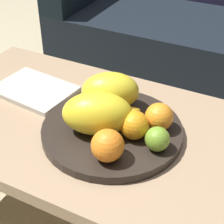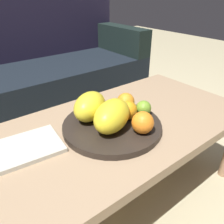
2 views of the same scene
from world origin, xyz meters
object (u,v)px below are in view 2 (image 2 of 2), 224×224
object	(u,v)px
couch	(36,77)
orange_left	(126,102)
magazine	(24,148)
coffee_table	(111,135)
orange_right	(128,110)
banana_bunch	(101,114)
melon_large_front	(112,116)
fruit_bowl	(112,126)
orange_front	(143,123)
apple_front	(144,108)
melon_smaller_beside	(90,106)

from	to	relation	value
couch	orange_left	xyz separation A→B (m)	(0.02, -1.03, 0.18)
magazine	coffee_table	bearing A→B (deg)	-4.67
orange_right	magazine	world-z (taller)	orange_right
coffee_table	banana_bunch	xyz separation A→B (m)	(-0.03, 0.03, 0.10)
melon_large_front	banana_bunch	distance (m)	0.09
fruit_bowl	orange_front	distance (m)	0.14
apple_front	banana_bunch	world-z (taller)	apple_front
orange_front	banana_bunch	xyz separation A→B (m)	(-0.07, 0.17, -0.01)
couch	orange_front	bearing A→B (deg)	-92.20
orange_right	magazine	size ratio (longest dim) A/B	0.31
fruit_bowl	banana_bunch	bearing A→B (deg)	112.83
fruit_bowl	apple_front	distance (m)	0.15
fruit_bowl	orange_right	world-z (taller)	orange_right
couch	apple_front	bearing A→B (deg)	-87.48
melon_large_front	orange_left	bearing A→B (deg)	31.07
coffee_table	fruit_bowl	bearing A→B (deg)	-117.73
melon_large_front	magazine	world-z (taller)	melon_large_front
orange_left	coffee_table	bearing A→B (deg)	-161.65
melon_large_front	orange_right	distance (m)	0.10
orange_front	banana_bunch	size ratio (longest dim) A/B	0.47
fruit_bowl	apple_front	bearing A→B (deg)	-11.70
melon_large_front	melon_smaller_beside	distance (m)	0.12
couch	melon_large_front	distance (m)	1.14
coffee_table	apple_front	bearing A→B (deg)	-18.70
fruit_bowl	orange_right	size ratio (longest dim) A/B	5.05
orange_left	banana_bunch	xyz separation A→B (m)	(-0.14, -0.01, -0.01)
coffee_table	couch	world-z (taller)	couch
orange_front	magazine	bearing A→B (deg)	152.12
apple_front	banana_bunch	size ratio (longest dim) A/B	0.36
coffee_table	fruit_bowl	world-z (taller)	fruit_bowl
couch	orange_front	size ratio (longest dim) A/B	20.53
fruit_bowl	apple_front	size ratio (longest dim) A/B	6.13
couch	fruit_bowl	bearing A→B (deg)	-95.01
melon_smaller_beside	orange_front	xyz separation A→B (m)	(0.10, -0.20, -0.02)
apple_front	orange_front	bearing A→B (deg)	-136.79
couch	orange_right	size ratio (longest dim) A/B	21.89
melon_large_front	orange_front	bearing A→B (deg)	-48.61
melon_smaller_beside	magazine	distance (m)	0.29
fruit_bowl	banana_bunch	xyz separation A→B (m)	(-0.02, 0.05, 0.04)
melon_smaller_beside	orange_left	bearing A→B (deg)	-10.32
orange_right	couch	bearing A→B (deg)	88.78
coffee_table	orange_front	xyz separation A→B (m)	(0.04, -0.14, 0.11)
coffee_table	orange_right	bearing A→B (deg)	-23.90
banana_bunch	magazine	size ratio (longest dim) A/B	0.71
orange_left	melon_smaller_beside	bearing A→B (deg)	169.68
orange_right	magazine	xyz separation A→B (m)	(-0.40, 0.09, -0.06)
banana_bunch	magazine	world-z (taller)	banana_bunch
fruit_bowl	orange_right	bearing A→B (deg)	-9.44
orange_left	apple_front	bearing A→B (deg)	-71.26
fruit_bowl	orange_front	bearing A→B (deg)	-67.72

